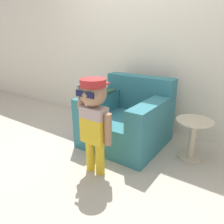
{
  "coord_description": "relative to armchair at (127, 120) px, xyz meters",
  "views": [
    {
      "loc": [
        1.56,
        -2.14,
        1.37
      ],
      "look_at": [
        0.25,
        -0.26,
        0.55
      ],
      "focal_mm": 35.0,
      "sensor_mm": 36.0,
      "label": 1
    }
  ],
  "objects": [
    {
      "name": "ground_plane",
      "position": [
        -0.21,
        -0.15,
        -0.32
      ],
      "size": [
        10.0,
        10.0,
        0.0
      ],
      "primitive_type": "plane",
      "color": "#BCB29E"
    },
    {
      "name": "wall_back",
      "position": [
        -0.21,
        0.64,
        0.98
      ],
      "size": [
        10.0,
        0.05,
        2.6
      ],
      "color": "beige",
      "rests_on": "ground_plane"
    },
    {
      "name": "armchair",
      "position": [
        0.0,
        0.0,
        0.0
      ],
      "size": [
        0.97,
        0.95,
        0.85
      ],
      "color": "teal",
      "rests_on": "ground_plane"
    },
    {
      "name": "person_child",
      "position": [
        0.08,
        -0.77,
        0.34
      ],
      "size": [
        0.41,
        0.3,
        0.99
      ],
      "color": "gold",
      "rests_on": "ground_plane"
    },
    {
      "name": "side_table",
      "position": [
        0.83,
        0.06,
        -0.03
      ],
      "size": [
        0.41,
        0.41,
        0.48
      ],
      "color": "beige",
      "rests_on": "ground_plane"
    }
  ]
}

